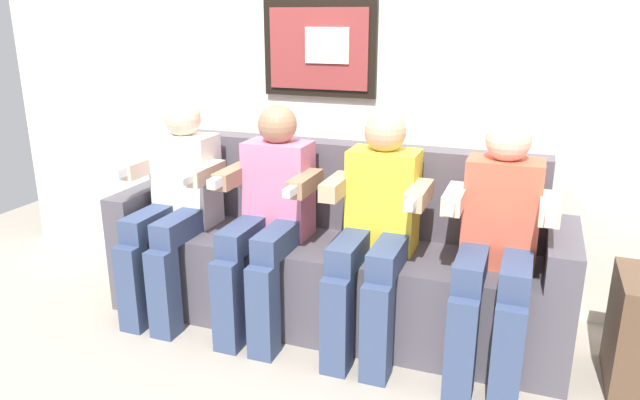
# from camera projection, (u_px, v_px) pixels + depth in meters

# --- Properties ---
(ground_plane) EXTENTS (6.09, 6.09, 0.00)m
(ground_plane) POSITION_uv_depth(u_px,v_px,m) (309.00, 349.00, 2.81)
(ground_plane) COLOR #9E9384
(back_wall_assembly) EXTENTS (4.69, 0.10, 2.60)m
(back_wall_assembly) POSITION_uv_depth(u_px,v_px,m) (359.00, 59.00, 3.11)
(back_wall_assembly) COLOR silver
(back_wall_assembly) RESTS_ON ground_plane
(couch) EXTENTS (2.29, 0.58, 0.90)m
(couch) POSITION_uv_depth(u_px,v_px,m) (332.00, 263.00, 3.01)
(couch) COLOR #514C56
(couch) RESTS_ON ground_plane
(person_leftmost) EXTENTS (0.46, 0.56, 1.11)m
(person_leftmost) POSITION_uv_depth(u_px,v_px,m) (175.00, 201.00, 3.04)
(person_leftmost) COLOR white
(person_leftmost) RESTS_ON ground_plane
(person_left_center) EXTENTS (0.46, 0.56, 1.11)m
(person_left_center) POSITION_uv_depth(u_px,v_px,m) (269.00, 212.00, 2.86)
(person_left_center) COLOR pink
(person_left_center) RESTS_ON ground_plane
(person_right_center) EXTENTS (0.46, 0.56, 1.11)m
(person_right_center) POSITION_uv_depth(u_px,v_px,m) (376.00, 225.00, 2.68)
(person_right_center) COLOR yellow
(person_right_center) RESTS_ON ground_plane
(person_rightmost) EXTENTS (0.46, 0.56, 1.11)m
(person_rightmost) POSITION_uv_depth(u_px,v_px,m) (497.00, 240.00, 2.51)
(person_rightmost) COLOR #D8593F
(person_rightmost) RESTS_ON ground_plane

